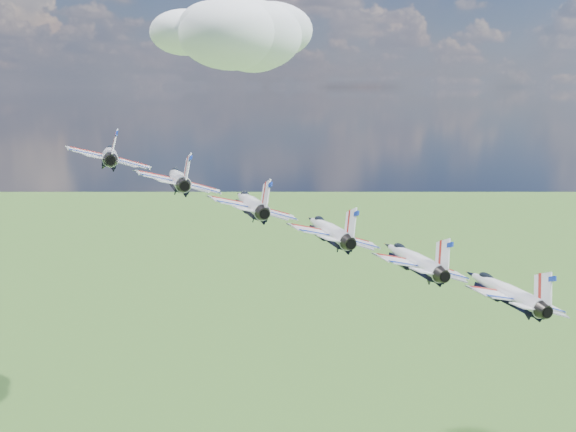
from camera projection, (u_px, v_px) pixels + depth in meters
name	position (u px, v px, depth m)	size (l,w,h in m)	color
cloud_far	(230.00, 30.00, 259.06)	(64.58, 50.74, 25.37)	white
jet_0	(110.00, 154.00, 93.56)	(11.42, 16.91, 5.05)	silver
jet_1	(177.00, 178.00, 90.39)	(11.42, 16.91, 5.05)	white
jet_2	(250.00, 203.00, 87.23)	(11.42, 16.91, 5.05)	silver
jet_3	(328.00, 230.00, 84.06)	(11.42, 16.91, 5.05)	silver
jet_4	(412.00, 259.00, 80.89)	(11.42, 16.91, 5.05)	white
jet_5	(503.00, 290.00, 77.72)	(11.42, 16.91, 5.05)	white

